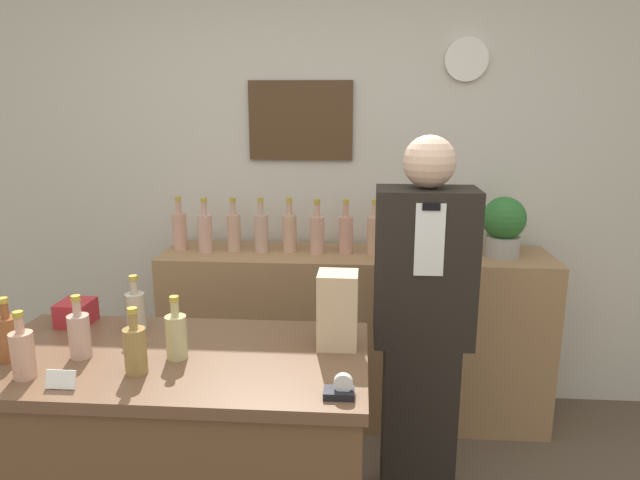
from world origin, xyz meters
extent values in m
cube|color=beige|center=(0.00, 2.00, 1.35)|extent=(5.20, 0.06, 2.70)
cube|color=#48311C|center=(-0.10, 1.96, 1.68)|extent=(0.59, 0.02, 0.44)
cylinder|color=white|center=(0.80, 1.95, 2.00)|extent=(0.23, 0.03, 0.23)
cube|color=#9E754C|center=(0.22, 1.71, 0.49)|extent=(2.13, 0.46, 0.97)
cube|color=brown|center=(-0.37, 0.42, 0.93)|extent=(1.30, 0.66, 0.04)
cube|color=black|center=(0.52, 1.03, 0.38)|extent=(0.32, 0.25, 0.77)
cube|color=black|center=(0.52, 1.03, 1.10)|extent=(0.42, 0.25, 0.67)
cube|color=white|center=(0.52, 0.90, 1.25)|extent=(0.12, 0.01, 0.29)
cube|color=black|center=(0.52, 0.89, 1.38)|extent=(0.07, 0.01, 0.03)
sphere|color=#DBB293|center=(0.52, 1.03, 1.54)|extent=(0.22, 0.22, 0.22)
cylinder|color=#9E998E|center=(1.01, 1.71, 1.03)|extent=(0.18, 0.18, 0.11)
sphere|color=#2D6B2D|center=(1.01, 1.71, 1.18)|extent=(0.23, 0.23, 0.23)
cube|color=tan|center=(0.17, 0.53, 1.08)|extent=(0.14, 0.13, 0.27)
cube|color=black|center=(0.19, 0.18, 0.96)|extent=(0.09, 0.06, 0.02)
cylinder|color=silver|center=(0.21, 0.18, 0.99)|extent=(0.06, 0.02, 0.06)
cube|color=white|center=(-0.63, 0.17, 0.98)|extent=(0.09, 0.02, 0.06)
cube|color=maroon|center=(-0.83, 0.66, 0.99)|extent=(0.12, 0.13, 0.09)
cylinder|color=brown|center=(-0.90, 0.34, 1.02)|extent=(0.07, 0.07, 0.15)
cylinder|color=brown|center=(-0.90, 0.34, 1.12)|extent=(0.03, 0.03, 0.05)
cylinder|color=#B29933|center=(-0.90, 0.34, 1.16)|extent=(0.03, 0.03, 0.02)
cylinder|color=tan|center=(-0.78, 0.23, 1.02)|extent=(0.07, 0.07, 0.15)
cylinder|color=tan|center=(-0.78, 0.23, 1.12)|extent=(0.03, 0.03, 0.05)
cylinder|color=#B29933|center=(-0.78, 0.23, 1.16)|extent=(0.03, 0.03, 0.02)
cylinder|color=tan|center=(-0.67, 0.38, 1.02)|extent=(0.07, 0.07, 0.15)
cylinder|color=tan|center=(-0.67, 0.38, 1.12)|extent=(0.03, 0.03, 0.05)
cylinder|color=#B29933|center=(-0.67, 0.38, 1.16)|extent=(0.03, 0.03, 0.02)
cylinder|color=tan|center=(-0.57, 0.61, 1.02)|extent=(0.07, 0.07, 0.15)
cylinder|color=tan|center=(-0.57, 0.61, 1.12)|extent=(0.03, 0.03, 0.05)
cylinder|color=#B29933|center=(-0.57, 0.61, 1.16)|extent=(0.03, 0.03, 0.02)
cylinder|color=olive|center=(-0.45, 0.28, 1.02)|extent=(0.07, 0.07, 0.15)
cylinder|color=olive|center=(-0.45, 0.28, 1.12)|extent=(0.03, 0.03, 0.05)
cylinder|color=#B29933|center=(-0.45, 0.28, 1.16)|extent=(0.03, 0.03, 0.02)
cylinder|color=tan|center=(-0.35, 0.40, 1.02)|extent=(0.07, 0.07, 0.15)
cylinder|color=tan|center=(-0.35, 0.40, 1.12)|extent=(0.03, 0.03, 0.05)
cylinder|color=#B29933|center=(-0.35, 0.40, 1.16)|extent=(0.03, 0.03, 0.02)
cylinder|color=tan|center=(-0.76, 1.73, 1.07)|extent=(0.08, 0.08, 0.20)
cylinder|color=tan|center=(-0.76, 1.73, 1.21)|extent=(0.03, 0.03, 0.07)
cylinder|color=#B29933|center=(-0.76, 1.73, 1.26)|extent=(0.03, 0.03, 0.02)
cylinder|color=tan|center=(-0.61, 1.69, 1.07)|extent=(0.08, 0.08, 0.20)
cylinder|color=tan|center=(-0.61, 1.69, 1.21)|extent=(0.03, 0.03, 0.07)
cylinder|color=#B29933|center=(-0.61, 1.69, 1.26)|extent=(0.03, 0.03, 0.02)
cylinder|color=tan|center=(-0.45, 1.72, 1.07)|extent=(0.08, 0.08, 0.20)
cylinder|color=tan|center=(-0.45, 1.72, 1.21)|extent=(0.03, 0.03, 0.07)
cylinder|color=#B29933|center=(-0.45, 1.72, 1.26)|extent=(0.03, 0.03, 0.02)
cylinder|color=tan|center=(-0.30, 1.71, 1.07)|extent=(0.08, 0.08, 0.20)
cylinder|color=tan|center=(-0.30, 1.71, 1.21)|extent=(0.03, 0.03, 0.07)
cylinder|color=#B29933|center=(-0.30, 1.71, 1.26)|extent=(0.03, 0.03, 0.02)
cylinder|color=tan|center=(-0.14, 1.73, 1.07)|extent=(0.08, 0.08, 0.20)
cylinder|color=tan|center=(-0.14, 1.73, 1.21)|extent=(0.03, 0.03, 0.07)
cylinder|color=#B29933|center=(-0.14, 1.73, 1.26)|extent=(0.03, 0.03, 0.02)
cylinder|color=tan|center=(0.01, 1.70, 1.07)|extent=(0.08, 0.08, 0.20)
cylinder|color=tan|center=(0.01, 1.70, 1.21)|extent=(0.03, 0.03, 0.07)
cylinder|color=#B29933|center=(0.01, 1.70, 1.26)|extent=(0.03, 0.03, 0.02)
cylinder|color=tan|center=(0.17, 1.71, 1.07)|extent=(0.08, 0.08, 0.20)
cylinder|color=tan|center=(0.17, 1.71, 1.21)|extent=(0.03, 0.03, 0.07)
cylinder|color=#B29933|center=(0.17, 1.71, 1.26)|extent=(0.03, 0.03, 0.02)
cylinder|color=tan|center=(0.32, 1.71, 1.07)|extent=(0.08, 0.08, 0.20)
cylinder|color=tan|center=(0.32, 1.71, 1.21)|extent=(0.03, 0.03, 0.07)
cylinder|color=#B29933|center=(0.32, 1.71, 1.26)|extent=(0.03, 0.03, 0.02)
cylinder|color=tan|center=(0.48, 1.72, 1.07)|extent=(0.08, 0.08, 0.20)
cylinder|color=tan|center=(0.48, 1.72, 1.21)|extent=(0.03, 0.03, 0.07)
cylinder|color=#B29933|center=(0.48, 1.72, 1.26)|extent=(0.03, 0.03, 0.02)
cylinder|color=tan|center=(0.63, 1.71, 1.07)|extent=(0.08, 0.08, 0.20)
cylinder|color=tan|center=(0.63, 1.71, 1.21)|extent=(0.03, 0.03, 0.07)
cylinder|color=#B29933|center=(0.63, 1.71, 1.26)|extent=(0.03, 0.03, 0.02)
cylinder|color=tan|center=(0.79, 1.71, 1.07)|extent=(0.08, 0.08, 0.20)
cylinder|color=tan|center=(0.79, 1.71, 1.21)|extent=(0.03, 0.03, 0.07)
cylinder|color=#B29933|center=(0.79, 1.71, 1.26)|extent=(0.03, 0.03, 0.02)
camera|label=1|loc=(0.25, -1.31, 1.78)|focal=32.00mm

